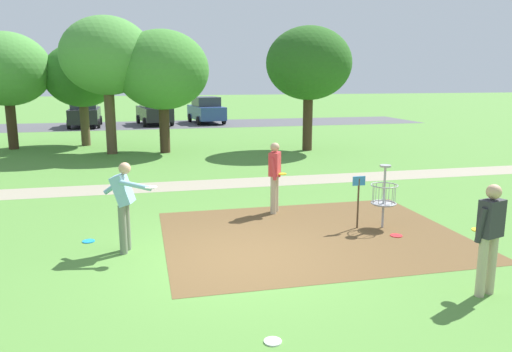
{
  "coord_description": "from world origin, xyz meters",
  "views": [
    {
      "loc": [
        -1.67,
        -8.26,
        3.24
      ],
      "look_at": [
        0.85,
        2.54,
        1.0
      ],
      "focal_mm": 34.6,
      "sensor_mm": 36.0,
      "label": 1
    }
  ],
  "objects_px": {
    "disc_golf_basket": "(381,194)",
    "player_waiting_left": "(490,233)",
    "tree_mid_left": "(162,70)",
    "parked_car_leftmost": "(85,113)",
    "tree_mid_center": "(6,69)",
    "frisbee_mid_grass": "(396,236)",
    "tree_far_left": "(107,56)",
    "parked_car_center_left": "(154,111)",
    "frisbee_near_basket": "(89,241)",
    "parked_car_center_right": "(206,110)",
    "tree_near_right": "(309,64)",
    "tree_mid_right": "(82,76)",
    "frisbee_by_tee": "(273,341)",
    "player_throwing": "(275,173)",
    "player_foreground_watching": "(124,201)"
  },
  "relations": [
    {
      "from": "tree_mid_left",
      "to": "parked_car_leftmost",
      "type": "distance_m",
      "value": 13.6
    },
    {
      "from": "disc_golf_basket",
      "to": "player_throwing",
      "type": "height_order",
      "value": "player_throwing"
    },
    {
      "from": "frisbee_mid_grass",
      "to": "tree_mid_right",
      "type": "relative_size",
      "value": 0.05
    },
    {
      "from": "frisbee_mid_grass",
      "to": "tree_mid_left",
      "type": "distance_m",
      "value": 13.8
    },
    {
      "from": "tree_mid_center",
      "to": "parked_car_center_left",
      "type": "height_order",
      "value": "tree_mid_center"
    },
    {
      "from": "tree_mid_center",
      "to": "tree_far_left",
      "type": "xyz_separation_m",
      "value": [
        4.44,
        -2.46,
        0.5
      ]
    },
    {
      "from": "player_waiting_left",
      "to": "tree_mid_right",
      "type": "bearing_deg",
      "value": 111.99
    },
    {
      "from": "tree_mid_center",
      "to": "parked_car_leftmost",
      "type": "bearing_deg",
      "value": 77.82
    },
    {
      "from": "frisbee_near_basket",
      "to": "tree_mid_left",
      "type": "bearing_deg",
      "value": 79.71
    },
    {
      "from": "tree_far_left",
      "to": "frisbee_mid_grass",
      "type": "bearing_deg",
      "value": -64.0
    },
    {
      "from": "tree_mid_left",
      "to": "parked_car_center_right",
      "type": "distance_m",
      "value": 13.99
    },
    {
      "from": "parked_car_center_left",
      "to": "tree_mid_right",
      "type": "bearing_deg",
      "value": -109.68
    },
    {
      "from": "frisbee_near_basket",
      "to": "tree_mid_left",
      "type": "distance_m",
      "value": 12.33
    },
    {
      "from": "tree_mid_right",
      "to": "parked_car_leftmost",
      "type": "xyz_separation_m",
      "value": [
        -0.95,
        9.43,
        -2.36
      ]
    },
    {
      "from": "parked_car_leftmost",
      "to": "disc_golf_basket",
      "type": "bearing_deg",
      "value": -70.92
    },
    {
      "from": "player_waiting_left",
      "to": "tree_near_right",
      "type": "relative_size",
      "value": 0.32
    },
    {
      "from": "disc_golf_basket",
      "to": "frisbee_by_tee",
      "type": "relative_size",
      "value": 6.22
    },
    {
      "from": "parked_car_leftmost",
      "to": "tree_near_right",
      "type": "bearing_deg",
      "value": -51.07
    },
    {
      "from": "disc_golf_basket",
      "to": "tree_mid_center",
      "type": "height_order",
      "value": "tree_mid_center"
    },
    {
      "from": "disc_golf_basket",
      "to": "player_waiting_left",
      "type": "height_order",
      "value": "player_waiting_left"
    },
    {
      "from": "tree_mid_left",
      "to": "parked_car_center_left",
      "type": "bearing_deg",
      "value": 90.26
    },
    {
      "from": "frisbee_near_basket",
      "to": "tree_near_right",
      "type": "xyz_separation_m",
      "value": [
        8.34,
        10.88,
        3.77
      ]
    },
    {
      "from": "player_foreground_watching",
      "to": "tree_mid_center",
      "type": "bearing_deg",
      "value": 109.47
    },
    {
      "from": "player_foreground_watching",
      "to": "frisbee_by_tee",
      "type": "distance_m",
      "value": 4.3
    },
    {
      "from": "frisbee_near_basket",
      "to": "tree_mid_center",
      "type": "bearing_deg",
      "value": 107.7
    },
    {
      "from": "tree_mid_left",
      "to": "frisbee_near_basket",
      "type": "bearing_deg",
      "value": -100.29
    },
    {
      "from": "disc_golf_basket",
      "to": "parked_car_center_right",
      "type": "xyz_separation_m",
      "value": [
        -0.45,
        25.39,
        0.17
      ]
    },
    {
      "from": "tree_near_right",
      "to": "tree_mid_left",
      "type": "distance_m",
      "value": 6.28
    },
    {
      "from": "tree_mid_right",
      "to": "parked_car_center_left",
      "type": "xyz_separation_m",
      "value": [
        3.52,
        9.84,
        -2.36
      ]
    },
    {
      "from": "player_waiting_left",
      "to": "tree_mid_center",
      "type": "bearing_deg",
      "value": 120.31
    },
    {
      "from": "parked_car_center_left",
      "to": "frisbee_near_basket",
      "type": "bearing_deg",
      "value": -94.77
    },
    {
      "from": "player_throwing",
      "to": "tree_far_left",
      "type": "xyz_separation_m",
      "value": [
        -4.31,
        10.6,
        3.08
      ]
    },
    {
      "from": "player_waiting_left",
      "to": "parked_car_leftmost",
      "type": "xyz_separation_m",
      "value": [
        -8.5,
        28.11,
        -0.05
      ]
    },
    {
      "from": "tree_mid_left",
      "to": "tree_far_left",
      "type": "height_order",
      "value": "tree_far_left"
    },
    {
      "from": "player_foreground_watching",
      "to": "tree_far_left",
      "type": "relative_size",
      "value": 0.3
    },
    {
      "from": "tree_mid_right",
      "to": "parked_car_center_left",
      "type": "relative_size",
      "value": 1.08
    },
    {
      "from": "frisbee_near_basket",
      "to": "tree_far_left",
      "type": "relative_size",
      "value": 0.04
    },
    {
      "from": "parked_car_leftmost",
      "to": "frisbee_mid_grass",
      "type": "bearing_deg",
      "value": -71.23
    },
    {
      "from": "player_waiting_left",
      "to": "tree_mid_left",
      "type": "relative_size",
      "value": 0.33
    },
    {
      "from": "tree_mid_left",
      "to": "parked_car_center_left",
      "type": "height_order",
      "value": "tree_mid_left"
    },
    {
      "from": "disc_golf_basket",
      "to": "tree_mid_center",
      "type": "relative_size",
      "value": 0.27
    },
    {
      "from": "disc_golf_basket",
      "to": "player_waiting_left",
      "type": "relative_size",
      "value": 0.81
    },
    {
      "from": "tree_mid_right",
      "to": "parked_car_center_left",
      "type": "bearing_deg",
      "value": 70.32
    },
    {
      "from": "player_waiting_left",
      "to": "tree_mid_center",
      "type": "distance_m",
      "value": 21.24
    },
    {
      "from": "disc_golf_basket",
      "to": "tree_far_left",
      "type": "xyz_separation_m",
      "value": [
        -6.23,
        12.29,
        3.3
      ]
    },
    {
      "from": "player_throwing",
      "to": "frisbee_by_tee",
      "type": "distance_m",
      "value": 6.04
    },
    {
      "from": "player_waiting_left",
      "to": "frisbee_mid_grass",
      "type": "xyz_separation_m",
      "value": [
        0.1,
        2.83,
        -0.96
      ]
    },
    {
      "from": "frisbee_near_basket",
      "to": "tree_mid_left",
      "type": "xyz_separation_m",
      "value": [
        2.11,
        11.64,
        3.49
      ]
    },
    {
      "from": "tree_mid_left",
      "to": "parked_car_leftmost",
      "type": "xyz_separation_m",
      "value": [
        -4.53,
        12.56,
        -2.57
      ]
    },
    {
      "from": "disc_golf_basket",
      "to": "tree_mid_center",
      "type": "distance_m",
      "value": 18.42
    }
  ]
}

